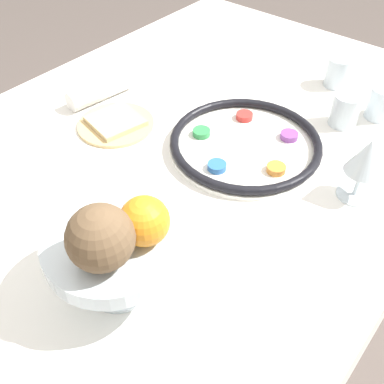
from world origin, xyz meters
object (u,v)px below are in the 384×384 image
seder_plate (245,143)px  fruit_stand (113,248)px  napkin_roll (99,91)px  cup_mid (382,103)px  bread_plate (116,123)px  orange_fruit (144,221)px  cup_far (345,110)px  cup_near (338,72)px  wine_glass (366,158)px  coconut (100,238)px

seder_plate → fruit_stand: size_ratio=1.60×
napkin_roll → cup_mid: cup_mid is taller
bread_plate → orange_fruit: bearing=53.6°
orange_fruit → napkin_roll: bearing=-124.0°
cup_far → cup_near: bearing=-148.6°
wine_glass → cup_near: bearing=-148.6°
coconut → napkin_roll: size_ratio=0.54×
wine_glass → cup_mid: (-0.30, -0.08, -0.06)m
cup_near → coconut: bearing=2.9°
orange_fruit → bread_plate: (-0.28, -0.38, -0.15)m
coconut → napkin_roll: coconut is taller
orange_fruit → bread_plate: 0.50m
wine_glass → fruit_stand: 0.50m
cup_near → wine_glass: bearing=31.4°
wine_glass → orange_fruit: size_ratio=1.84×
cup_mid → fruit_stand: bearing=-9.8°
coconut → bread_plate: 0.53m
napkin_roll → fruit_stand: bearing=51.2°
coconut → bread_plate: (-0.35, -0.37, -0.16)m
bread_plate → wine_glass: bearing=104.3°
seder_plate → cup_far: size_ratio=4.31×
wine_glass → fruit_stand: (0.45, -0.21, 0.00)m
cup_near → cup_mid: bearing=64.1°
coconut → cup_near: 0.87m
cup_far → bread_plate: bearing=-49.6°
cup_near → bread_plate: bearing=-32.1°
cup_mid → seder_plate: bearing=-29.8°
fruit_stand → coconut: 0.08m
fruit_stand → orange_fruit: orange_fruit is taller
bread_plate → cup_near: (-0.51, 0.32, 0.03)m
coconut → fruit_stand: bearing=-145.2°
fruit_stand → napkin_roll: size_ratio=1.20×
seder_plate → wine_glass: size_ratio=2.47×
wine_glass → bread_plate: 0.57m
cup_far → cup_mid: bearing=146.9°
seder_plate → cup_near: (-0.39, 0.03, 0.02)m
wine_glass → fruit_stand: wine_glass is taller
cup_mid → cup_far: (0.08, -0.05, 0.00)m
bread_plate → cup_near: 0.61m
wine_glass → coconut: bearing=-20.6°
coconut → cup_near: (-0.86, -0.04, -0.13)m
cup_near → cup_mid: (0.07, 0.15, 0.00)m
bread_plate → cup_mid: size_ratio=2.33×
seder_plate → orange_fruit: bearing=12.5°
cup_far → orange_fruit: bearing=-3.2°
orange_fruit → cup_mid: 0.74m
bread_plate → cup_near: bearing=147.9°
orange_fruit → napkin_roll: orange_fruit is taller
orange_fruit → cup_mid: orange_fruit is taller
bread_plate → napkin_roll: size_ratio=1.04×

